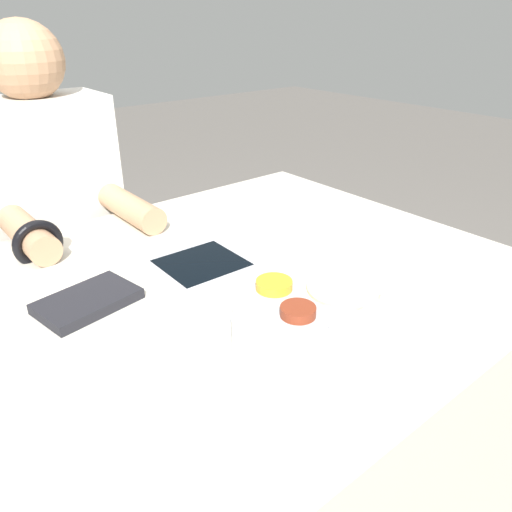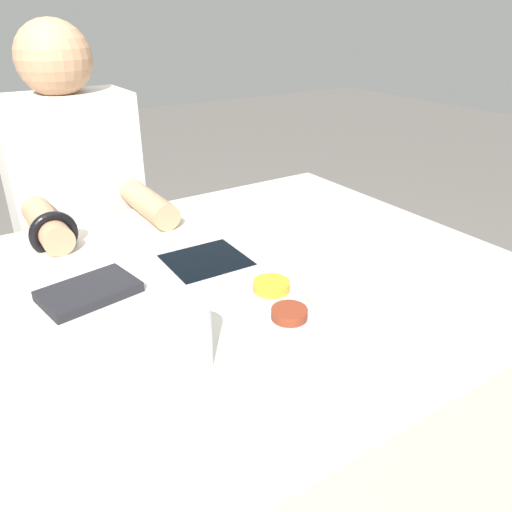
{
  "view_description": "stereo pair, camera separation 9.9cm",
  "coord_description": "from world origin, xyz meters",
  "px_view_note": "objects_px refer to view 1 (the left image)",
  "views": [
    {
      "loc": [
        -0.49,
        -0.73,
        1.22
      ],
      "look_at": [
        0.08,
        -0.05,
        0.78
      ],
      "focal_mm": 35.0,
      "sensor_mm": 36.0,
      "label": 1
    },
    {
      "loc": [
        -0.41,
        -0.79,
        1.22
      ],
      "look_at": [
        0.08,
        -0.05,
        0.78
      ],
      "focal_mm": 35.0,
      "sensor_mm": 36.0,
      "label": 2
    }
  ],
  "objects_px": {
    "tablet_device": "(202,264)",
    "drinking_glass": "(209,341)",
    "thali_tray": "(318,298)",
    "red_notebook": "(88,302)",
    "person_diner": "(63,257)"
  },
  "relations": [
    {
      "from": "tablet_device",
      "to": "drinking_glass",
      "type": "xyz_separation_m",
      "value": [
        -0.18,
        -0.3,
        0.05
      ]
    },
    {
      "from": "tablet_device",
      "to": "drinking_glass",
      "type": "height_order",
      "value": "drinking_glass"
    },
    {
      "from": "person_diner",
      "to": "drinking_glass",
      "type": "bearing_deg",
      "value": -94.09
    },
    {
      "from": "thali_tray",
      "to": "tablet_device",
      "type": "relative_size",
      "value": 1.76
    },
    {
      "from": "red_notebook",
      "to": "person_diner",
      "type": "relative_size",
      "value": 0.16
    },
    {
      "from": "person_diner",
      "to": "thali_tray",
      "type": "bearing_deg",
      "value": -75.31
    },
    {
      "from": "tablet_device",
      "to": "person_diner",
      "type": "bearing_deg",
      "value": 102.74
    },
    {
      "from": "person_diner",
      "to": "drinking_glass",
      "type": "distance_m",
      "value": 0.87
    },
    {
      "from": "person_diner",
      "to": "red_notebook",
      "type": "bearing_deg",
      "value": -103.39
    },
    {
      "from": "tablet_device",
      "to": "drinking_glass",
      "type": "bearing_deg",
      "value": -122.01
    },
    {
      "from": "drinking_glass",
      "to": "thali_tray",
      "type": "bearing_deg",
      "value": 7.06
    },
    {
      "from": "tablet_device",
      "to": "person_diner",
      "type": "xyz_separation_m",
      "value": [
        -0.12,
        0.55,
        -0.15
      ]
    },
    {
      "from": "drinking_glass",
      "to": "tablet_device",
      "type": "bearing_deg",
      "value": 57.99
    },
    {
      "from": "thali_tray",
      "to": "tablet_device",
      "type": "height_order",
      "value": "thali_tray"
    },
    {
      "from": "thali_tray",
      "to": "drinking_glass",
      "type": "bearing_deg",
      "value": -172.94
    }
  ]
}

